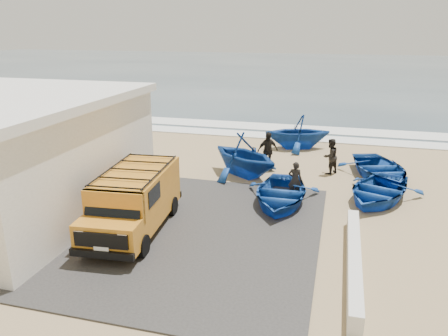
# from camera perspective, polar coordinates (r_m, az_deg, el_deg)

# --- Properties ---
(ground) EXTENTS (160.00, 160.00, 0.00)m
(ground) POSITION_cam_1_polar(r_m,az_deg,el_deg) (16.48, -1.31, -5.48)
(ground) COLOR tan
(slab) EXTENTS (12.00, 10.00, 0.05)m
(slab) POSITION_cam_1_polar(r_m,az_deg,el_deg) (15.44, -10.63, -7.39)
(slab) COLOR #3A3835
(slab) RESTS_ON ground
(ocean) EXTENTS (180.00, 88.00, 0.01)m
(ocean) POSITION_cam_1_polar(r_m,az_deg,el_deg) (70.92, 11.83, 12.36)
(ocean) COLOR #385166
(ocean) RESTS_ON ground
(surf_line) EXTENTS (180.00, 1.60, 0.06)m
(surf_line) POSITION_cam_1_polar(r_m,az_deg,el_deg) (27.62, 5.73, 4.24)
(surf_line) COLOR white
(surf_line) RESTS_ON ground
(surf_wash) EXTENTS (180.00, 2.20, 0.04)m
(surf_wash) POSITION_cam_1_polar(r_m,az_deg,el_deg) (30.03, 6.53, 5.31)
(surf_wash) COLOR white
(surf_wash) RESTS_ON ground
(parapet) EXTENTS (0.35, 6.00, 0.55)m
(parapet) POSITION_cam_1_polar(r_m,az_deg,el_deg) (13.12, 16.60, -11.48)
(parapet) COLOR silver
(parapet) RESTS_ON ground
(van) EXTENTS (2.32, 5.02, 2.09)m
(van) POSITION_cam_1_polar(r_m,az_deg,el_deg) (14.81, -11.65, -3.96)
(van) COLOR orange
(van) RESTS_ON ground
(boat_near_left) EXTENTS (3.03, 4.17, 0.85)m
(boat_near_left) POSITION_cam_1_polar(r_m,az_deg,el_deg) (17.00, 7.35, -3.32)
(boat_near_left) COLOR #14459F
(boat_near_left) RESTS_ON ground
(boat_near_right) EXTENTS (4.21, 4.90, 0.86)m
(boat_near_right) POSITION_cam_1_polar(r_m,az_deg,el_deg) (18.24, 19.47, -2.73)
(boat_near_right) COLOR #14459F
(boat_near_right) RESTS_ON ground
(boat_mid_left) EXTENTS (4.98, 4.84, 2.00)m
(boat_mid_left) POSITION_cam_1_polar(r_m,az_deg,el_deg) (19.91, 2.63, 1.76)
(boat_mid_left) COLOR #14459F
(boat_mid_left) RESTS_ON ground
(boat_mid_right) EXTENTS (4.17, 4.96, 0.88)m
(boat_mid_right) POSITION_cam_1_polar(r_m,az_deg,el_deg) (20.94, 19.67, -0.08)
(boat_mid_right) COLOR #14459F
(boat_mid_right) RESTS_ON ground
(boat_far_left) EXTENTS (4.37, 4.05, 1.90)m
(boat_far_left) POSITION_cam_1_polar(r_m,az_deg,el_deg) (24.84, 9.59, 4.71)
(boat_far_left) COLOR #14459F
(boat_far_left) RESTS_ON ground
(fisherman_front) EXTENTS (0.56, 0.38, 1.50)m
(fisherman_front) POSITION_cam_1_polar(r_m,az_deg,el_deg) (17.59, 9.26, -1.54)
(fisherman_front) COLOR black
(fisherman_front) RESTS_ON ground
(fisherman_middle) EXTENTS (1.00, 1.03, 1.67)m
(fisherman_middle) POSITION_cam_1_polar(r_m,az_deg,el_deg) (20.80, 13.71, 1.49)
(fisherman_middle) COLOR black
(fisherman_middle) RESTS_ON ground
(fisherman_back) EXTENTS (1.12, 0.99, 1.82)m
(fisherman_back) POSITION_cam_1_polar(r_m,az_deg,el_deg) (20.95, 5.72, 2.26)
(fisherman_back) COLOR black
(fisherman_back) RESTS_ON ground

